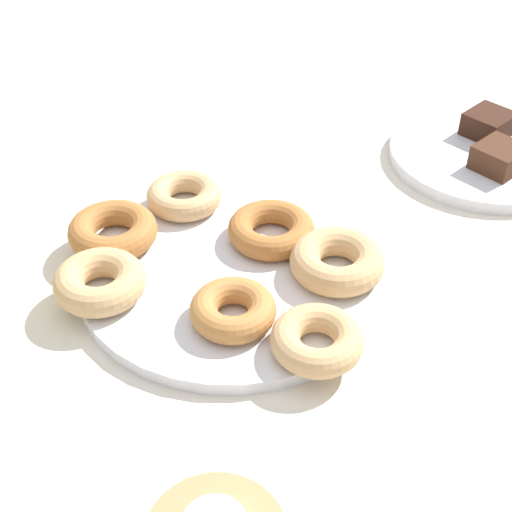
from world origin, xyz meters
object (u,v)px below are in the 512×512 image
donut_4 (184,196)px  brownie_near (488,124)px  donut_plate (233,272)px  donut_5 (317,340)px  donut_3 (337,261)px  donut_6 (100,282)px  donut_0 (113,231)px  donut_1 (233,310)px  cake_plate (485,155)px  donut_2 (272,230)px  brownie_far (499,157)px

donut_4 → brownie_near: bearing=153.2°
donut_plate → donut_5: size_ratio=3.74×
donut_3 → donut_6: size_ratio=1.06×
donut_3 → donut_4: donut_3 is taller
donut_0 → donut_1: donut_0 is taller
donut_3 → brownie_near: size_ratio=1.74×
cake_plate → brownie_near: (-0.03, -0.02, 0.02)m
donut_3 → donut_0: bearing=-61.8°
donut_1 → donut_2: 0.13m
donut_4 → donut_5: donut_5 is taller
donut_plate → donut_3: size_ratio=3.30×
donut_plate → donut_4: size_ratio=3.72×
donut_2 → donut_3: (-0.00, 0.08, 0.00)m
donut_6 → cake_plate: (-0.48, 0.15, -0.02)m
donut_3 → donut_5: 0.11m
donut_1 → donut_2: size_ratio=0.88×
donut_4 → brownie_near: brownie_near is taller
donut_1 → brownie_far: (-0.39, 0.06, 0.00)m
donut_6 → donut_4: bearing=-164.5°
donut_3 → donut_4: size_ratio=1.13×
donut_2 → donut_4: size_ratio=1.09×
donut_2 → brownie_near: size_ratio=1.68×
donut_3 → cake_plate: bearing=179.3°
donut_2 → cake_plate: (-0.31, 0.09, -0.02)m
donut_0 → cake_plate: 0.46m
donut_plate → donut_4: bearing=-111.4°
donut_6 → brownie_near: bearing=164.9°
donut_1 → donut_5: same height
donut_6 → donut_2: bearing=157.7°
donut_5 → brownie_far: brownie_far is taller
donut_2 → donut_5: bearing=53.8°
donut_plate → brownie_near: bearing=170.2°
donut_5 → donut_6: bearing=-69.8°
donut_6 → brownie_far: (-0.45, 0.18, 0.00)m
donut_5 → brownie_near: brownie_near is taller
donut_0 → cake_plate: donut_0 is taller
donut_plate → donut_3: donut_3 is taller
donut_6 → donut_5: bearing=110.2°
donut_5 → cake_plate: bearing=-173.7°
donut_1 → brownie_far: bearing=170.6°
donut_5 → donut_0: bearing=-87.1°
donut_5 → donut_6: 0.21m
donut_plate → donut_0: (0.05, -0.12, 0.02)m
donut_5 → donut_1: bearing=-76.7°
donut_2 → donut_3: bearing=90.5°
brownie_far → donut_6: bearing=-22.4°
donut_1 → brownie_far: 0.40m
brownie_near → donut_5: bearing=8.1°
donut_plate → cake_plate: (-0.37, 0.09, 0.00)m
donut_1 → donut_6: (0.05, -0.12, 0.00)m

